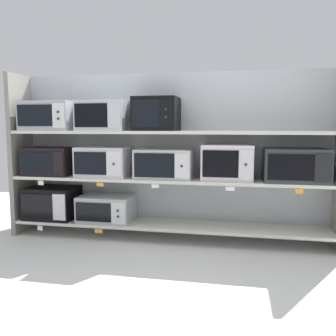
# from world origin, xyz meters

# --- Properties ---
(ground) EXTENTS (7.17, 6.00, 0.02)m
(ground) POSITION_xyz_m (0.00, -1.00, -0.01)
(ground) COLOR silver
(back_panel) EXTENTS (3.37, 0.04, 1.69)m
(back_panel) POSITION_xyz_m (0.00, 0.22, 0.84)
(back_panel) COLOR #9EA3A8
(back_panel) RESTS_ON ground
(upright_left) EXTENTS (0.05, 0.40, 1.69)m
(upright_left) POSITION_xyz_m (-1.62, 0.00, 0.84)
(upright_left) COLOR gray
(upright_left) RESTS_ON ground
(shelf_0) EXTENTS (3.17, 0.40, 0.03)m
(shelf_0) POSITION_xyz_m (0.00, 0.00, 0.15)
(shelf_0) COLOR beige
(shelf_0) RESTS_ON ground
(microwave_0) EXTENTS (0.52, 0.41, 0.33)m
(microwave_0) POSITION_xyz_m (-1.27, -0.00, 0.33)
(microwave_0) COLOR black
(microwave_0) RESTS_ON shelf_0
(microwave_1) EXTENTS (0.55, 0.41, 0.27)m
(microwave_1) POSITION_xyz_m (-0.65, -0.00, 0.29)
(microwave_1) COLOR #9AA5A6
(microwave_1) RESTS_ON shelf_0
(price_tag_0) EXTENTS (0.06, 0.00, 0.05)m
(price_tag_0) POSITION_xyz_m (-1.30, -0.21, 0.10)
(price_tag_0) COLOR white
(price_tag_1) EXTENTS (0.08, 0.00, 0.04)m
(price_tag_1) POSITION_xyz_m (-0.66, -0.21, 0.11)
(price_tag_1) COLOR orange
(shelf_1) EXTENTS (3.17, 0.40, 0.03)m
(shelf_1) POSITION_xyz_m (0.00, 0.00, 0.62)
(shelf_1) COLOR beige
(microwave_2) EXTENTS (0.50, 0.37, 0.29)m
(microwave_2) POSITION_xyz_m (-1.28, -0.00, 0.78)
(microwave_2) COLOR black
(microwave_2) RESTS_ON shelf_1
(microwave_3) EXTENTS (0.52, 0.39, 0.30)m
(microwave_3) POSITION_xyz_m (-0.67, -0.00, 0.78)
(microwave_3) COLOR #BDB6BF
(microwave_3) RESTS_ON shelf_1
(microwave_4) EXTENTS (0.56, 0.38, 0.29)m
(microwave_4) POSITION_xyz_m (-0.04, -0.00, 0.77)
(microwave_4) COLOR #B5B5B6
(microwave_4) RESTS_ON shelf_1
(microwave_5) EXTENTS (0.49, 0.34, 0.34)m
(microwave_5) POSITION_xyz_m (0.58, -0.00, 0.80)
(microwave_5) COLOR silver
(microwave_5) RESTS_ON shelf_1
(microwave_6) EXTENTS (0.57, 0.42, 0.31)m
(microwave_6) POSITION_xyz_m (1.21, -0.00, 0.79)
(microwave_6) COLOR #282F31
(microwave_6) RESTS_ON shelf_1
(price_tag_2) EXTENTS (0.06, 0.00, 0.04)m
(price_tag_2) POSITION_xyz_m (-1.27, -0.21, 0.57)
(price_tag_2) COLOR beige
(price_tag_3) EXTENTS (0.07, 0.00, 0.04)m
(price_tag_3) POSITION_xyz_m (-0.64, -0.21, 0.58)
(price_tag_3) COLOR orange
(price_tag_4) EXTENTS (0.07, 0.00, 0.03)m
(price_tag_4) POSITION_xyz_m (-0.08, -0.21, 0.58)
(price_tag_4) COLOR white
(price_tag_5) EXTENTS (0.08, 0.00, 0.04)m
(price_tag_5) POSITION_xyz_m (0.62, -0.21, 0.58)
(price_tag_5) COLOR white
(price_tag_6) EXTENTS (0.07, 0.00, 0.04)m
(price_tag_6) POSITION_xyz_m (1.22, -0.21, 0.57)
(price_tag_6) COLOR orange
(shelf_2) EXTENTS (3.17, 0.40, 0.03)m
(shelf_2) POSITION_xyz_m (0.00, 0.00, 1.08)
(shelf_2) COLOR beige
(microwave_7) EXTENTS (0.54, 0.40, 0.30)m
(microwave_7) POSITION_xyz_m (-1.25, -0.00, 1.25)
(microwave_7) COLOR #9DA0A9
(microwave_7) RESTS_ON shelf_2
(microwave_8) EXTENTS (0.49, 0.42, 0.30)m
(microwave_8) POSITION_xyz_m (-0.65, -0.00, 1.25)
(microwave_8) COLOR #B2B9BD
(microwave_8) RESTS_ON shelf_2
(microwave_9) EXTENTS (0.42, 0.42, 0.33)m
(microwave_9) POSITION_xyz_m (-0.11, -0.00, 1.26)
(microwave_9) COLOR black
(microwave_9) RESTS_ON shelf_2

